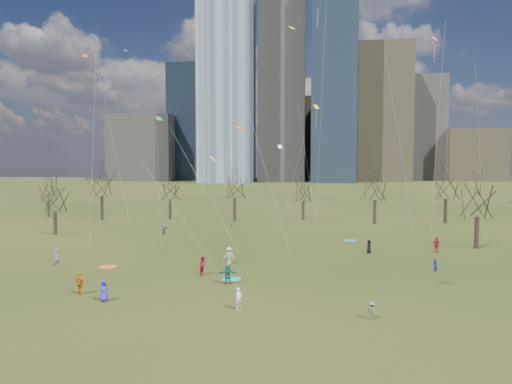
# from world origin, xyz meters

# --- Properties ---
(ground) EXTENTS (500.00, 500.00, 0.00)m
(ground) POSITION_xyz_m (0.00, 0.00, 0.00)
(ground) COLOR black
(ground) RESTS_ON ground
(downtown_skyline) EXTENTS (212.50, 78.00, 118.00)m
(downtown_skyline) POSITION_xyz_m (-2.43, 210.64, 39.01)
(downtown_skyline) COLOR slate
(downtown_skyline) RESTS_ON ground
(bare_tree_row) EXTENTS (113.04, 29.80, 9.50)m
(bare_tree_row) POSITION_xyz_m (-0.09, 37.22, 6.12)
(bare_tree_row) COLOR black
(bare_tree_row) RESTS_ON ground
(blanket_teal) EXTENTS (1.60, 1.50, 0.03)m
(blanket_teal) POSITION_xyz_m (-0.87, 0.40, 0.01)
(blanket_teal) COLOR teal
(blanket_teal) RESTS_ON ground
(blanket_navy) EXTENTS (1.60, 1.50, 0.03)m
(blanket_navy) POSITION_xyz_m (11.33, 21.80, 0.01)
(blanket_navy) COLOR #286FBC
(blanket_navy) RESTS_ON ground
(blanket_crimson) EXTENTS (1.60, 1.50, 0.03)m
(blanket_crimson) POSITION_xyz_m (-13.84, 3.68, 0.01)
(blanket_crimson) COLOR #C14A26
(blanket_crimson) RESTS_ON ground
(person_0) EXTENTS (0.91, 0.74, 1.60)m
(person_0) POSITION_xyz_m (-9.25, -7.02, 0.80)
(person_0) COLOR #3329B4
(person_0) RESTS_ON ground
(person_1) EXTENTS (0.61, 0.68, 1.55)m
(person_1) POSITION_xyz_m (1.02, -7.67, 0.78)
(person_1) COLOR white
(person_1) RESTS_ON ground
(person_2) EXTENTS (0.86, 0.99, 1.75)m
(person_2) POSITION_xyz_m (-3.69, 1.58, 0.88)
(person_2) COLOR maroon
(person_2) RESTS_ON ground
(person_3) EXTENTS (0.83, 0.88, 1.19)m
(person_3) POSITION_xyz_m (10.09, -8.72, 0.60)
(person_3) COLOR slate
(person_3) RESTS_ON ground
(person_4) EXTENTS (1.13, 0.89, 1.79)m
(person_4) POSITION_xyz_m (-11.90, -5.51, 0.89)
(person_4) COLOR orange
(person_4) RESTS_ON ground
(person_5) EXTENTS (1.70, 0.96, 1.75)m
(person_5) POSITION_xyz_m (-0.92, -1.17, 0.87)
(person_5) COLOR #186F5B
(person_5) RESTS_ON ground
(person_6) EXTENTS (0.80, 0.90, 1.54)m
(person_6) POSITION_xyz_m (12.79, 13.51, 0.77)
(person_6) COLOR black
(person_6) RESTS_ON ground
(person_7) EXTENTS (0.53, 0.71, 1.77)m
(person_7) POSITION_xyz_m (-19.03, 3.36, 0.88)
(person_7) COLOR #8A53A7
(person_7) RESTS_ON ground
(person_8) EXTENTS (0.52, 0.63, 1.19)m
(person_8) POSITION_xyz_m (17.87, 5.47, 0.59)
(person_8) COLOR #2727AA
(person_8) RESTS_ON ground
(person_9) EXTENTS (1.18, 0.78, 1.70)m
(person_9) POSITION_xyz_m (-2.13, 6.44, 0.85)
(person_9) COLOR silver
(person_9) RESTS_ON ground
(person_10) EXTENTS (1.15, 0.77, 1.81)m
(person_10) POSITION_xyz_m (20.50, 14.78, 0.91)
(person_10) COLOR #AC1834
(person_10) RESTS_ON ground
(person_11) EXTENTS (1.04, 1.53, 1.58)m
(person_11) POSITION_xyz_m (-14.58, 23.71, 0.79)
(person_11) COLOR slate
(person_11) RESTS_ON ground
(person_13) EXTENTS (0.50, 0.63, 1.51)m
(person_13) POSITION_xyz_m (-6.08, 31.51, 0.76)
(person_13) COLOR #176B53
(person_13) RESTS_ON ground
(kites_airborne) EXTENTS (61.25, 48.59, 29.82)m
(kites_airborne) POSITION_xyz_m (2.30, 12.26, 12.87)
(kites_airborne) COLOR orange
(kites_airborne) RESTS_ON ground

